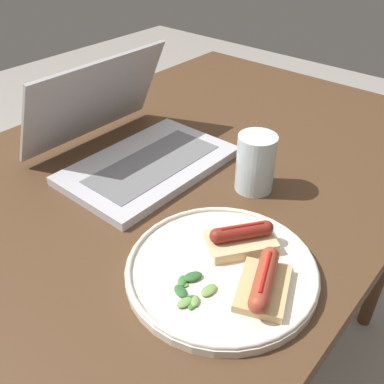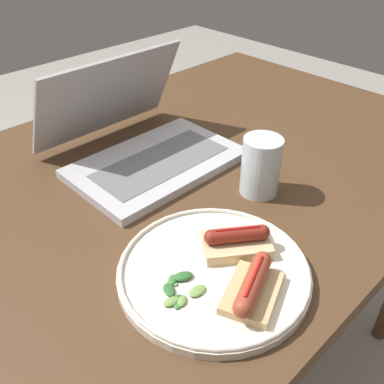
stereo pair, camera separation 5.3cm
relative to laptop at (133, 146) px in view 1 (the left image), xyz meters
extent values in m
plane|color=#9E998E|center=(0.04, -0.09, -0.82)|extent=(6.00, 6.00, 0.00)
cube|color=#4C331E|center=(0.04, -0.09, -0.06)|extent=(1.33, 0.86, 0.04)
cylinder|color=#4C331E|center=(0.62, 0.26, -0.45)|extent=(0.04, 0.04, 0.74)
cube|color=#B7B7BC|center=(0.00, -0.04, -0.03)|extent=(0.34, 0.22, 0.02)
cube|color=slate|center=(0.00, -0.06, -0.02)|extent=(0.28, 0.12, 0.00)
cube|color=#B7B7BC|center=(0.00, 0.11, 0.07)|extent=(0.34, 0.10, 0.19)
cube|color=black|center=(0.00, 0.11, 0.07)|extent=(0.31, 0.08, 0.17)
cylinder|color=silver|center=(-0.14, -0.34, -0.03)|extent=(0.29, 0.29, 0.01)
torus|color=silver|center=(-0.14, -0.34, -0.02)|extent=(0.29, 0.29, 0.01)
cube|color=tan|center=(-0.14, -0.41, -0.02)|extent=(0.12, 0.10, 0.01)
cylinder|color=#9E3D28|center=(-0.14, -0.41, 0.00)|extent=(0.10, 0.06, 0.03)
sphere|color=#9E3D28|center=(-0.18, -0.43, 0.00)|extent=(0.03, 0.03, 0.03)
sphere|color=#9E3D28|center=(-0.10, -0.39, 0.00)|extent=(0.03, 0.03, 0.03)
cylinder|color=red|center=(-0.14, -0.41, 0.01)|extent=(0.08, 0.03, 0.01)
cube|color=#D6B784|center=(-0.08, -0.33, -0.02)|extent=(0.12, 0.11, 0.02)
cylinder|color=maroon|center=(-0.08, -0.33, 0.01)|extent=(0.08, 0.07, 0.02)
sphere|color=maroon|center=(-0.05, -0.36, 0.01)|extent=(0.02, 0.02, 0.02)
sphere|color=maroon|center=(-0.12, -0.31, 0.01)|extent=(0.02, 0.02, 0.02)
cylinder|color=red|center=(-0.08, -0.33, 0.02)|extent=(0.06, 0.04, 0.00)
ellipsoid|color=#709E4C|center=(-0.19, -0.35, -0.02)|extent=(0.03, 0.02, 0.01)
ellipsoid|color=#387A33|center=(-0.22, -0.35, -0.02)|extent=(0.02, 0.02, 0.00)
ellipsoid|color=#709E4C|center=(-0.20, -0.32, -0.02)|extent=(0.02, 0.02, 0.00)
ellipsoid|color=#709E4C|center=(-0.22, -0.35, -0.02)|extent=(0.02, 0.02, 0.01)
ellipsoid|color=#2D662D|center=(-0.19, -0.32, -0.02)|extent=(0.03, 0.03, 0.01)
ellipsoid|color=#709E4C|center=(-0.23, -0.34, -0.02)|extent=(0.03, 0.02, 0.01)
ellipsoid|color=#387A33|center=(-0.20, -0.32, -0.02)|extent=(0.02, 0.02, 0.01)
ellipsoid|color=#2D662D|center=(-0.22, -0.35, -0.02)|extent=(0.02, 0.02, 0.00)
ellipsoid|color=#2D662D|center=(-0.22, -0.33, -0.02)|extent=(0.02, 0.03, 0.01)
cylinder|color=silver|center=(0.08, -0.25, 0.02)|extent=(0.07, 0.07, 0.11)
camera|label=1|loc=(-0.52, -0.60, 0.44)|focal=40.00mm
camera|label=2|loc=(-0.48, -0.64, 0.44)|focal=40.00mm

